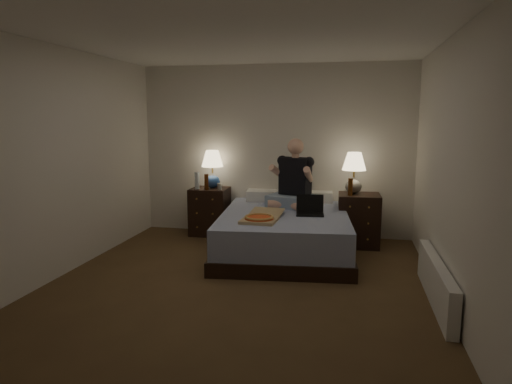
% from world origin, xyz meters
% --- Properties ---
extents(floor, '(4.00, 4.50, 0.00)m').
position_xyz_m(floor, '(0.00, 0.00, 0.00)').
color(floor, brown).
rests_on(floor, ground).
extents(ceiling, '(4.00, 4.50, 0.00)m').
position_xyz_m(ceiling, '(0.00, 0.00, 2.50)').
color(ceiling, white).
rests_on(ceiling, ground).
extents(wall_back, '(4.00, 0.00, 2.50)m').
position_xyz_m(wall_back, '(0.00, 2.25, 1.25)').
color(wall_back, silver).
rests_on(wall_back, ground).
extents(wall_front, '(4.00, 0.00, 2.50)m').
position_xyz_m(wall_front, '(0.00, -2.25, 1.25)').
color(wall_front, silver).
rests_on(wall_front, ground).
extents(wall_left, '(0.00, 4.50, 2.50)m').
position_xyz_m(wall_left, '(-2.00, 0.00, 1.25)').
color(wall_left, silver).
rests_on(wall_left, ground).
extents(wall_right, '(0.00, 4.50, 2.50)m').
position_xyz_m(wall_right, '(2.00, 0.00, 1.25)').
color(wall_right, silver).
rests_on(wall_right, ground).
extents(bed, '(1.78, 2.26, 0.53)m').
position_xyz_m(bed, '(0.30, 1.31, 0.26)').
color(bed, '#5367A7').
rests_on(bed, floor).
extents(nightstand_left, '(0.54, 0.49, 0.70)m').
position_xyz_m(nightstand_left, '(-0.94, 2.02, 0.35)').
color(nightstand_left, black).
rests_on(nightstand_left, floor).
extents(nightstand_right, '(0.57, 0.52, 0.71)m').
position_xyz_m(nightstand_right, '(1.24, 1.82, 0.36)').
color(nightstand_right, black).
rests_on(nightstand_right, floor).
extents(lamp_left, '(0.35, 0.35, 0.56)m').
position_xyz_m(lamp_left, '(-0.90, 2.05, 0.98)').
color(lamp_left, '#2A529C').
rests_on(lamp_left, nightstand_left).
extents(lamp_right, '(0.38, 0.38, 0.56)m').
position_xyz_m(lamp_right, '(1.15, 1.87, 0.99)').
color(lamp_right, gray).
rests_on(lamp_right, nightstand_right).
extents(water_bottle, '(0.07, 0.07, 0.25)m').
position_xyz_m(water_bottle, '(-1.09, 1.91, 0.82)').
color(water_bottle, silver).
rests_on(water_bottle, nightstand_left).
extents(soda_can, '(0.07, 0.07, 0.10)m').
position_xyz_m(soda_can, '(-0.74, 1.88, 0.75)').
color(soda_can, '#B1B2AD').
rests_on(soda_can, nightstand_left).
extents(beer_bottle_left, '(0.06, 0.06, 0.23)m').
position_xyz_m(beer_bottle_left, '(-0.93, 1.86, 0.81)').
color(beer_bottle_left, '#53260B').
rests_on(beer_bottle_left, nightstand_left).
extents(beer_bottle_right, '(0.06, 0.06, 0.23)m').
position_xyz_m(beer_bottle_right, '(1.11, 1.69, 0.83)').
color(beer_bottle_right, '#62320E').
rests_on(beer_bottle_right, nightstand_right).
extents(person, '(0.79, 0.70, 0.93)m').
position_xyz_m(person, '(0.36, 1.70, 0.99)').
color(person, black).
rests_on(person, bed).
extents(laptop, '(0.37, 0.31, 0.24)m').
position_xyz_m(laptop, '(0.63, 1.21, 0.65)').
color(laptop, black).
rests_on(laptop, bed).
extents(pizza_box, '(0.44, 0.78, 0.08)m').
position_xyz_m(pizza_box, '(0.08, 0.72, 0.57)').
color(pizza_box, tan).
rests_on(pizza_box, bed).
extents(radiator, '(0.10, 1.60, 0.40)m').
position_xyz_m(radiator, '(1.93, -0.02, 0.20)').
color(radiator, white).
rests_on(radiator, floor).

